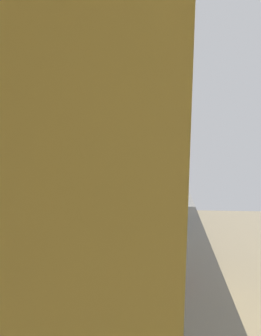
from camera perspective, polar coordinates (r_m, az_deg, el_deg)
The scene contains 6 objects.
wall_back at distance 1.85m, azimuth -8.53°, elevation -0.82°, with size 4.15×0.12×2.59m, color beige.
upper_cabinets at distance 1.45m, azimuth -3.06°, elevation 19.83°, with size 2.61×0.32×0.62m.
oven_range at distance 3.64m, azimuth 2.66°, elevation -7.45°, with size 0.63×0.62×1.11m.
microwave at distance 2.23m, azimuth 2.40°, elevation -3.73°, with size 0.53×0.35×0.33m.
bowl at distance 1.85m, azimuth 4.46°, elevation -11.38°, with size 0.15×0.15×0.07m.
kettle at distance 1.54m, azimuth 4.83°, elevation -15.35°, with size 0.17×0.12×0.15m.
Camera 1 is at (-1.77, 1.29, 1.71)m, focal length 38.42 mm.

